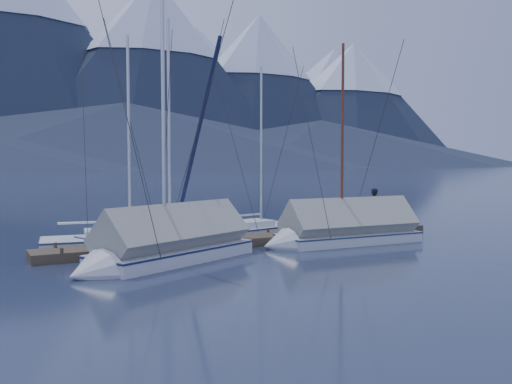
# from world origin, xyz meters

# --- Properties ---
(ground) EXTENTS (1000.00, 1000.00, 0.00)m
(ground) POSITION_xyz_m (0.00, 0.00, 0.00)
(ground) COLOR #171E33
(ground) RESTS_ON ground
(dock) EXTENTS (18.00, 1.50, 0.54)m
(dock) POSITION_xyz_m (0.00, 2.00, 0.11)
(dock) COLOR #382D23
(dock) RESTS_ON ground
(mooring_posts) EXTENTS (15.12, 1.52, 0.35)m
(mooring_posts) POSITION_xyz_m (-0.50, 2.00, 0.35)
(mooring_posts) COLOR #382D23
(mooring_posts) RESTS_ON ground
(sailboat_open_left) EXTENTS (7.35, 3.29, 9.42)m
(sailboat_open_left) POSITION_xyz_m (-4.46, 3.64, 0.17)
(sailboat_open_left) COLOR silver
(sailboat_open_left) RESTS_ON ground
(sailboat_open_mid) EXTENTS (8.30, 4.52, 10.57)m
(sailboat_open_mid) POSITION_xyz_m (-2.48, 4.52, 0.19)
(sailboat_open_mid) COLOR silver
(sailboat_open_mid) RESTS_ON ground
(sailboat_open_right) EXTENTS (6.88, 3.34, 8.77)m
(sailboat_open_right) POSITION_xyz_m (2.07, 4.56, 0.15)
(sailboat_open_right) COLOR silver
(sailboat_open_right) RESTS_ON ground
(sailboat_covered_near) EXTENTS (7.32, 3.11, 9.36)m
(sailboat_covered_near) POSITION_xyz_m (3.06, 0.28, 0.47)
(sailboat_covered_near) COLOR silver
(sailboat_covered_near) RESTS_ON ground
(sailboat_covered_far) EXTENTS (7.51, 4.87, 10.17)m
(sailboat_covered_far) POSITION_xyz_m (-5.00, -0.37, 0.50)
(sailboat_covered_far) COLOR silver
(sailboat_covered_far) RESTS_ON ground
(person) EXTENTS (0.63, 0.78, 1.84)m
(person) POSITION_xyz_m (6.85, 2.35, 1.26)
(person) COLOR black
(person) RESTS_ON dock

